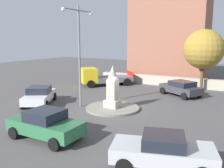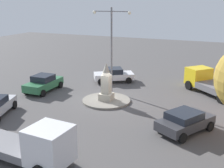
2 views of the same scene
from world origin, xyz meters
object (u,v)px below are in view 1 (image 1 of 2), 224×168
(car_dark_grey_far_side, at_px, (181,88))
(tree_near_wall, at_px, (204,49))
(truck_yellow_passing, at_px, (101,77))
(car_white_approaching, at_px, (39,95))
(car_silver_parked_left, at_px, (163,151))
(streetlamp, at_px, (79,46))
(car_green_waiting, at_px, (46,124))
(monument, at_px, (113,89))
(corner_building, at_px, (171,37))

(car_dark_grey_far_side, xyz_separation_m, tree_near_wall, (-3.46, 1.16, 3.42))
(truck_yellow_passing, bearing_deg, car_white_approaching, 1.01)
(tree_near_wall, bearing_deg, car_silver_parked_left, 5.53)
(streetlamp, height_order, car_green_waiting, streetlamp)
(streetlamp, relative_size, tree_near_wall, 1.23)
(car_dark_grey_far_side, xyz_separation_m, truck_yellow_passing, (-0.57, -9.11, 0.20))
(monument, relative_size, truck_yellow_passing, 0.56)
(car_dark_grey_far_side, bearing_deg, streetlamp, -37.04)
(monument, distance_m, corner_building, 16.70)
(car_green_waiting, height_order, car_dark_grey_far_side, car_green_waiting)
(streetlamp, bearing_deg, truck_yellow_passing, -157.47)
(tree_near_wall, bearing_deg, monument, -22.72)
(streetlamp, distance_m, car_silver_parked_left, 10.92)
(car_white_approaching, bearing_deg, tree_near_wall, 140.35)
(car_silver_parked_left, bearing_deg, car_white_approaching, -110.91)
(car_green_waiting, relative_size, truck_yellow_passing, 0.72)
(corner_building, bearing_deg, car_green_waiting, 1.36)
(streetlamp, distance_m, car_white_approaching, 5.18)
(car_dark_grey_far_side, bearing_deg, truck_yellow_passing, -93.57)
(truck_yellow_passing, bearing_deg, car_green_waiting, 21.87)
(car_silver_parked_left, bearing_deg, truck_yellow_passing, -139.24)
(corner_building, distance_m, tree_near_wall, 7.88)
(monument, distance_m, car_green_waiting, 6.55)
(streetlamp, relative_size, corner_building, 0.70)
(car_dark_grey_far_side, bearing_deg, corner_building, -156.54)
(car_dark_grey_far_side, height_order, truck_yellow_passing, truck_yellow_passing)
(car_silver_parked_left, relative_size, car_dark_grey_far_side, 1.04)
(car_silver_parked_left, bearing_deg, car_dark_grey_far_side, -168.16)
(car_green_waiting, distance_m, truck_yellow_passing, 15.12)
(streetlamp, height_order, car_white_approaching, streetlamp)
(car_white_approaching, height_order, car_dark_grey_far_side, car_white_approaching)
(car_silver_parked_left, bearing_deg, corner_building, -163.19)
(corner_building, xyz_separation_m, tree_near_wall, (5.81, 5.18, -1.27))
(car_white_approaching, height_order, car_silver_parked_left, car_white_approaching)
(truck_yellow_passing, bearing_deg, tree_near_wall, 105.70)
(car_white_approaching, relative_size, car_dark_grey_far_side, 1.01)
(car_silver_parked_left, xyz_separation_m, car_dark_grey_far_side, (-13.22, -2.77, 0.02))
(monument, xyz_separation_m, corner_building, (-16.23, -0.81, 3.86))
(car_white_approaching, bearing_deg, car_green_waiting, 49.20)
(monument, height_order, car_white_approaching, monument)
(car_silver_parked_left, relative_size, truck_yellow_passing, 0.79)
(monument, height_order, streetlamp, streetlamp)
(monument, bearing_deg, car_white_approaching, -72.86)
(car_silver_parked_left, bearing_deg, car_green_waiting, -87.80)
(car_white_approaching, distance_m, truck_yellow_passing, 9.31)
(streetlamp, distance_m, car_dark_grey_far_side, 10.27)
(streetlamp, bearing_deg, car_dark_grey_far_side, 142.96)
(monument, distance_m, car_silver_parked_left, 8.69)
(streetlamp, bearing_deg, monument, 103.88)
(streetlamp, height_order, corner_building, corner_building)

